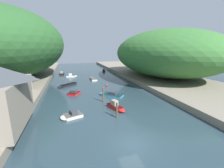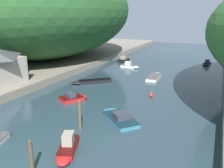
{
  "view_description": "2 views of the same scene",
  "coord_description": "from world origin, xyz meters",
  "px_view_note": "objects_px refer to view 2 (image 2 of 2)",
  "views": [
    {
      "loc": [
        -6.13,
        -13.21,
        10.25
      ],
      "look_at": [
        2.79,
        17.71,
        2.55
      ],
      "focal_mm": 24.0,
      "sensor_mm": 36.0,
      "label": 1
    },
    {
      "loc": [
        11.39,
        -4.82,
        10.49
      ],
      "look_at": [
        -0.67,
        22.77,
        2.14
      ],
      "focal_mm": 40.0,
      "sensor_mm": 36.0,
      "label": 2
    }
  ],
  "objects_px": {
    "boat_red_skiff": "(74,97)",
    "boat_small_dinghy": "(124,60)",
    "boat_far_upstream": "(130,66)",
    "channel_buoy_near": "(151,95)",
    "boat_far_right_bank": "(118,117)",
    "boat_near_quay": "(90,82)",
    "boat_open_rowboat": "(207,63)",
    "boat_navy_launch": "(67,148)",
    "boat_mid_channel": "(154,76)"
  },
  "relations": [
    {
      "from": "boat_open_rowboat",
      "to": "boat_near_quay",
      "type": "height_order",
      "value": "boat_open_rowboat"
    },
    {
      "from": "boat_far_upstream",
      "to": "boat_near_quay",
      "type": "height_order",
      "value": "boat_far_upstream"
    },
    {
      "from": "boat_open_rowboat",
      "to": "boat_mid_channel",
      "type": "bearing_deg",
      "value": 73.36
    },
    {
      "from": "channel_buoy_near",
      "to": "boat_small_dinghy",
      "type": "bearing_deg",
      "value": 118.6
    },
    {
      "from": "boat_far_right_bank",
      "to": "boat_near_quay",
      "type": "distance_m",
      "value": 14.91
    },
    {
      "from": "boat_red_skiff",
      "to": "boat_far_upstream",
      "type": "distance_m",
      "value": 21.79
    },
    {
      "from": "channel_buoy_near",
      "to": "boat_mid_channel",
      "type": "bearing_deg",
      "value": 101.91
    },
    {
      "from": "boat_red_skiff",
      "to": "boat_far_upstream",
      "type": "height_order",
      "value": "boat_far_upstream"
    },
    {
      "from": "boat_far_right_bank",
      "to": "boat_near_quay",
      "type": "height_order",
      "value": "boat_far_right_bank"
    },
    {
      "from": "boat_small_dinghy",
      "to": "boat_far_upstream",
      "type": "relative_size",
      "value": 1.07
    },
    {
      "from": "boat_mid_channel",
      "to": "boat_small_dinghy",
      "type": "height_order",
      "value": "boat_small_dinghy"
    },
    {
      "from": "boat_far_right_bank",
      "to": "channel_buoy_near",
      "type": "xyz_separation_m",
      "value": [
        1.19,
        8.49,
        0.0
      ]
    },
    {
      "from": "boat_far_right_bank",
      "to": "boat_mid_channel",
      "type": "relative_size",
      "value": 0.9
    },
    {
      "from": "boat_far_upstream",
      "to": "boat_near_quay",
      "type": "xyz_separation_m",
      "value": [
        -1.76,
        -13.84,
        -0.11
      ]
    },
    {
      "from": "boat_red_skiff",
      "to": "boat_far_upstream",
      "type": "xyz_separation_m",
      "value": [
        -0.11,
        21.79,
        0.08
      ]
    },
    {
      "from": "boat_small_dinghy",
      "to": "channel_buoy_near",
      "type": "relative_size",
      "value": 5.26
    },
    {
      "from": "boat_navy_launch",
      "to": "boat_near_quay",
      "type": "relative_size",
      "value": 0.77
    },
    {
      "from": "boat_near_quay",
      "to": "channel_buoy_near",
      "type": "xyz_separation_m",
      "value": [
        10.71,
        -2.99,
        0.04
      ]
    },
    {
      "from": "boat_navy_launch",
      "to": "boat_red_skiff",
      "type": "bearing_deg",
      "value": -81.32
    },
    {
      "from": "boat_far_right_bank",
      "to": "boat_small_dinghy",
      "type": "bearing_deg",
      "value": 63.27
    },
    {
      "from": "boat_far_upstream",
      "to": "channel_buoy_near",
      "type": "xyz_separation_m",
      "value": [
        8.95,
        -16.83,
        -0.08
      ]
    },
    {
      "from": "boat_mid_channel",
      "to": "boat_navy_launch",
      "type": "distance_m",
      "value": 26.74
    },
    {
      "from": "boat_open_rowboat",
      "to": "boat_mid_channel",
      "type": "height_order",
      "value": "boat_open_rowboat"
    },
    {
      "from": "boat_mid_channel",
      "to": "boat_navy_launch",
      "type": "bearing_deg",
      "value": -93.18
    },
    {
      "from": "boat_open_rowboat",
      "to": "boat_red_skiff",
      "type": "height_order",
      "value": "boat_open_rowboat"
    },
    {
      "from": "boat_far_upstream",
      "to": "boat_near_quay",
      "type": "distance_m",
      "value": 13.95
    },
    {
      "from": "boat_small_dinghy",
      "to": "boat_far_upstream",
      "type": "bearing_deg",
      "value": -54.58
    },
    {
      "from": "boat_open_rowboat",
      "to": "boat_near_quay",
      "type": "bearing_deg",
      "value": 64.4
    },
    {
      "from": "boat_far_right_bank",
      "to": "boat_far_upstream",
      "type": "relative_size",
      "value": 1.4
    },
    {
      "from": "boat_navy_launch",
      "to": "boat_near_quay",
      "type": "distance_m",
      "value": 20.93
    },
    {
      "from": "boat_far_upstream",
      "to": "channel_buoy_near",
      "type": "bearing_deg",
      "value": 34.25
    },
    {
      "from": "boat_navy_launch",
      "to": "boat_far_right_bank",
      "type": "bearing_deg",
      "value": -119.86
    },
    {
      "from": "boat_far_upstream",
      "to": "boat_mid_channel",
      "type": "bearing_deg",
      "value": 53.16
    },
    {
      "from": "boat_open_rowboat",
      "to": "boat_small_dinghy",
      "type": "xyz_separation_m",
      "value": [
        -17.9,
        -3.11,
        0.06
      ]
    },
    {
      "from": "boat_mid_channel",
      "to": "boat_near_quay",
      "type": "distance_m",
      "value": 11.36
    },
    {
      "from": "boat_open_rowboat",
      "to": "boat_far_upstream",
      "type": "relative_size",
      "value": 0.91
    },
    {
      "from": "boat_small_dinghy",
      "to": "boat_navy_launch",
      "type": "bearing_deg",
      "value": -70.11
    },
    {
      "from": "boat_small_dinghy",
      "to": "boat_red_skiff",
      "type": "bearing_deg",
      "value": -77.07
    },
    {
      "from": "channel_buoy_near",
      "to": "boat_near_quay",
      "type": "bearing_deg",
      "value": 164.41
    },
    {
      "from": "boat_red_skiff",
      "to": "channel_buoy_near",
      "type": "height_order",
      "value": "boat_red_skiff"
    },
    {
      "from": "boat_far_upstream",
      "to": "boat_open_rowboat",
      "type": "bearing_deg",
      "value": 129.68
    },
    {
      "from": "boat_near_quay",
      "to": "boat_far_upstream",
      "type": "bearing_deg",
      "value": -49.57
    },
    {
      "from": "boat_small_dinghy",
      "to": "boat_far_upstream",
      "type": "distance_m",
      "value": 7.28
    },
    {
      "from": "boat_red_skiff",
      "to": "boat_small_dinghy",
      "type": "distance_m",
      "value": 28.34
    },
    {
      "from": "boat_near_quay",
      "to": "boat_red_skiff",
      "type": "bearing_deg",
      "value": 150.9
    },
    {
      "from": "boat_far_right_bank",
      "to": "channel_buoy_near",
      "type": "distance_m",
      "value": 8.57
    },
    {
      "from": "boat_red_skiff",
      "to": "boat_small_dinghy",
      "type": "relative_size",
      "value": 0.93
    },
    {
      "from": "boat_open_rowboat",
      "to": "boat_navy_launch",
      "type": "bearing_deg",
      "value": 88.72
    },
    {
      "from": "boat_near_quay",
      "to": "boat_mid_channel",
      "type": "bearing_deg",
      "value": -90.68
    },
    {
      "from": "boat_navy_launch",
      "to": "boat_far_upstream",
      "type": "distance_m",
      "value": 33.69
    }
  ]
}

